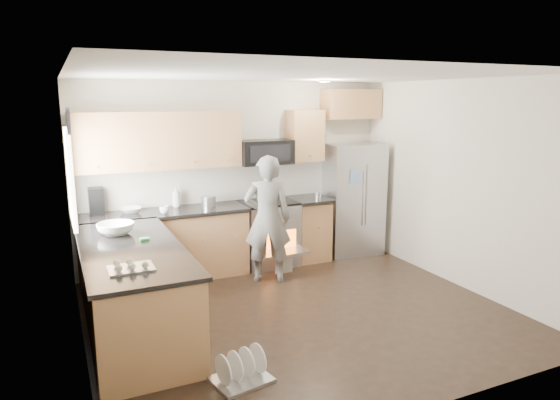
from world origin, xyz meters
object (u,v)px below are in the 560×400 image
refrigerator (353,199)px  person (268,219)px  stove_range (268,219)px  dish_rack (241,373)px

refrigerator → person: size_ratio=1.02×
stove_range → person: (-0.27, -0.61, 0.16)m
refrigerator → dish_rack: size_ratio=3.18×
person → stove_range: bearing=-93.4°
stove_range → person: bearing=-113.9°
person → dish_rack: size_ratio=3.13×
stove_range → refrigerator: size_ratio=1.06×
refrigerator → stove_range: bearing=-172.4°
refrigerator → dish_rack: bearing=-128.8°
person → dish_rack: bearing=81.9°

